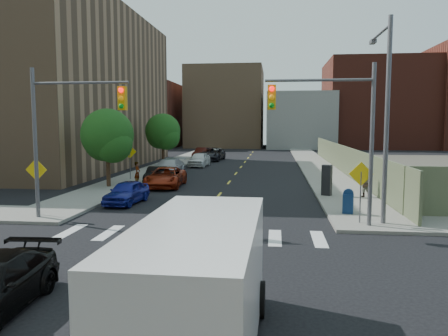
% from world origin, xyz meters
% --- Properties ---
extents(ground, '(160.00, 160.00, 0.00)m').
position_xyz_m(ground, '(0.00, 0.00, 0.00)').
color(ground, black).
rests_on(ground, ground).
extents(sidewalk_nw, '(3.50, 73.00, 0.15)m').
position_xyz_m(sidewalk_nw, '(-7.75, 41.50, 0.07)').
color(sidewalk_nw, gray).
rests_on(sidewalk_nw, ground).
extents(sidewalk_ne, '(3.50, 73.00, 0.15)m').
position_xyz_m(sidewalk_ne, '(7.75, 41.50, 0.07)').
color(sidewalk_ne, gray).
rests_on(sidewalk_ne, ground).
extents(fence_north, '(0.12, 44.00, 2.50)m').
position_xyz_m(fence_north, '(9.60, 28.00, 1.25)').
color(fence_north, '#67714F').
rests_on(fence_north, ground).
extents(building_nw, '(22.00, 30.00, 16.00)m').
position_xyz_m(building_nw, '(-22.00, 30.00, 8.00)').
color(building_nw, '#8C6B4C').
rests_on(building_nw, ground).
extents(bg_bldg_west, '(14.00, 18.00, 12.00)m').
position_xyz_m(bg_bldg_west, '(-22.00, 70.00, 6.00)').
color(bg_bldg_west, '#592319').
rests_on(bg_bldg_west, ground).
extents(bg_bldg_midwest, '(14.00, 16.00, 15.00)m').
position_xyz_m(bg_bldg_midwest, '(-6.00, 72.00, 7.50)').
color(bg_bldg_midwest, '#8C6B4C').
rests_on(bg_bldg_midwest, ground).
extents(bg_bldg_center, '(12.00, 16.00, 10.00)m').
position_xyz_m(bg_bldg_center, '(8.00, 70.00, 5.00)').
color(bg_bldg_center, gray).
rests_on(bg_bldg_center, ground).
extents(bg_bldg_east, '(18.00, 18.00, 16.00)m').
position_xyz_m(bg_bldg_east, '(22.00, 72.00, 8.00)').
color(bg_bldg_east, '#592319').
rests_on(bg_bldg_east, ground).
extents(signal_nw, '(4.59, 0.30, 7.00)m').
position_xyz_m(signal_nw, '(-5.98, 6.00, 4.53)').
color(signal_nw, '#59595E').
rests_on(signal_nw, ground).
extents(signal_ne, '(4.59, 0.30, 7.00)m').
position_xyz_m(signal_ne, '(5.98, 6.00, 4.53)').
color(signal_ne, '#59595E').
rests_on(signal_ne, ground).
extents(streetlight_ne, '(0.25, 3.70, 9.00)m').
position_xyz_m(streetlight_ne, '(8.20, 6.90, 5.22)').
color(streetlight_ne, '#59595E').
rests_on(streetlight_ne, ground).
extents(warn_sign_nw, '(1.06, 0.06, 2.83)m').
position_xyz_m(warn_sign_nw, '(-7.80, 6.50, 1.99)').
color(warn_sign_nw, '#59595E').
rests_on(warn_sign_nw, ground).
extents(warn_sign_ne, '(1.06, 0.06, 2.83)m').
position_xyz_m(warn_sign_ne, '(7.20, 6.50, 1.99)').
color(warn_sign_ne, '#59595E').
rests_on(warn_sign_ne, ground).
extents(warn_sign_midwest, '(1.06, 0.06, 2.83)m').
position_xyz_m(warn_sign_midwest, '(-7.80, 20.00, 1.99)').
color(warn_sign_midwest, '#59595E').
rests_on(warn_sign_midwest, ground).
extents(tree_west_near, '(3.66, 3.64, 5.52)m').
position_xyz_m(tree_west_near, '(-8.00, 16.05, 3.48)').
color(tree_west_near, '#332114').
rests_on(tree_west_near, ground).
extents(tree_west_far, '(3.66, 3.64, 5.52)m').
position_xyz_m(tree_west_far, '(-8.00, 31.05, 3.48)').
color(tree_west_far, '#332114').
rests_on(tree_west_far, ground).
extents(parked_car_blue, '(1.87, 3.92, 1.30)m').
position_xyz_m(parked_car_blue, '(-4.77, 10.46, 0.65)').
color(parked_car_blue, navy).
rests_on(parked_car_blue, ground).
extents(parked_car_black, '(1.59, 3.84, 1.24)m').
position_xyz_m(parked_car_black, '(-5.40, 18.94, 0.62)').
color(parked_car_black, black).
rests_on(parked_car_black, ground).
extents(parked_car_red, '(2.51, 5.13, 1.40)m').
position_xyz_m(parked_car_red, '(-4.20, 17.06, 0.70)').
color(parked_car_red, maroon).
rests_on(parked_car_red, ground).
extents(parked_car_silver, '(2.26, 5.19, 1.49)m').
position_xyz_m(parked_car_silver, '(-5.50, 23.11, 0.74)').
color(parked_car_silver, '#A9ACB1').
rests_on(parked_car_silver, ground).
extents(parked_car_white, '(2.02, 4.47, 1.49)m').
position_xyz_m(parked_car_white, '(-4.39, 31.93, 0.74)').
color(parked_car_white, white).
rests_on(parked_car_white, ground).
extents(parked_car_maroon, '(2.04, 4.70, 1.50)m').
position_xyz_m(parked_car_maroon, '(-5.50, 40.73, 0.75)').
color(parked_car_maroon, '#42130D').
rests_on(parked_car_maroon, ground).
extents(parked_car_grey, '(3.04, 5.82, 1.57)m').
position_xyz_m(parked_car_grey, '(-4.20, 39.46, 0.78)').
color(parked_car_grey, black).
rests_on(parked_car_grey, ground).
extents(cargo_van, '(2.50, 5.84, 2.66)m').
position_xyz_m(cargo_van, '(2.02, -4.75, 1.40)').
color(cargo_van, white).
rests_on(cargo_van, ground).
extents(mailbox, '(0.57, 0.49, 1.21)m').
position_xyz_m(mailbox, '(7.01, 8.44, 0.73)').
color(mailbox, navy).
rests_on(mailbox, sidewalk_ne).
extents(payphone, '(0.68, 0.63, 1.85)m').
position_xyz_m(payphone, '(6.61, 13.82, 1.07)').
color(payphone, black).
rests_on(payphone, sidewalk_ne).
extents(pedestrian_west, '(0.40, 0.60, 1.63)m').
position_xyz_m(pedestrian_west, '(-6.30, 17.16, 0.96)').
color(pedestrian_west, gray).
rests_on(pedestrian_west, sidewalk_nw).
extents(pedestrian_east, '(0.92, 0.82, 1.57)m').
position_xyz_m(pedestrian_east, '(8.73, 13.52, 0.94)').
color(pedestrian_east, gray).
rests_on(pedestrian_east, sidewalk_ne).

